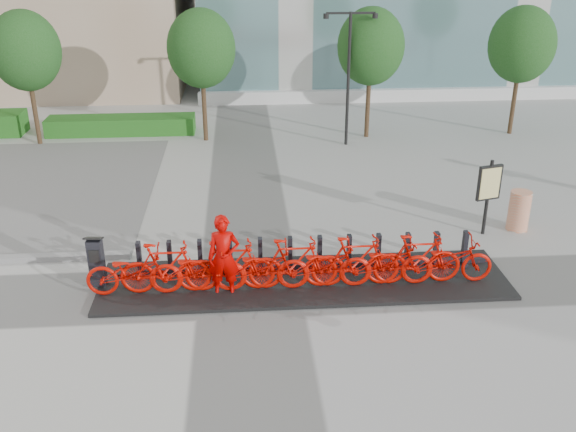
{
  "coord_description": "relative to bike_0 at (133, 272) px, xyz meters",
  "views": [
    {
      "loc": [
        -0.09,
        -12.92,
        7.58
      ],
      "look_at": [
        1.0,
        1.5,
        1.2
      ],
      "focal_mm": 40.0,
      "sensor_mm": 36.0,
      "label": 1
    }
  ],
  "objects": [
    {
      "name": "bike_10",
      "position": [
        7.2,
        0.0,
        0.0
      ],
      "size": [
        2.12,
        0.74,
        1.11
      ],
      "primitive_type": "imported",
      "rotation": [
        0.0,
        0.0,
        1.57
      ],
      "color": "red",
      "rests_on": "dock_pad"
    },
    {
      "name": "bike_1",
      "position": [
        0.72,
        0.0,
        0.06
      ],
      "size": [
        2.06,
        0.58,
        1.24
      ],
      "primitive_type": "imported",
      "rotation": [
        0.0,
        0.0,
        1.57
      ],
      "color": "red",
      "rests_on": "dock_pad"
    },
    {
      "name": "kiosk",
      "position": [
        -0.9,
        0.47,
        0.05
      ],
      "size": [
        0.41,
        0.35,
        1.27
      ],
      "rotation": [
        0.0,
        0.0,
        -0.07
      ],
      "color": "black",
      "rests_on": "dock_pad"
    },
    {
      "name": "construction_barrel",
      "position": [
        10.12,
        2.88,
        -0.08
      ],
      "size": [
        0.61,
        0.61,
        1.12
      ],
      "primitive_type": "cylinder",
      "rotation": [
        0.0,
        0.0,
        0.05
      ],
      "color": "orange",
      "rests_on": "ground"
    },
    {
      "name": "worker_red",
      "position": [
        2.04,
        -0.11,
        0.35
      ],
      "size": [
        0.72,
        0.48,
        1.97
      ],
      "primitive_type": "imported",
      "rotation": [
        0.0,
        0.0,
        -0.02
      ],
      "color": "#C30200",
      "rests_on": "ground"
    },
    {
      "name": "dock_rail_posts",
      "position": [
        3.96,
        0.82,
        -0.13
      ],
      "size": [
        8.02,
        0.5,
        0.85
      ],
      "primitive_type": null,
      "color": "black",
      "rests_on": "dock_pad"
    },
    {
      "name": "map_sign",
      "position": [
        9.07,
        2.65,
        0.77
      ],
      "size": [
        0.7,
        0.29,
        2.13
      ],
      "rotation": [
        0.0,
        0.0,
        0.27
      ],
      "color": "black",
      "rests_on": "ground"
    },
    {
      "name": "bike_7",
      "position": [
        5.04,
        0.0,
        0.06
      ],
      "size": [
        2.06,
        0.58,
        1.24
      ],
      "primitive_type": "imported",
      "rotation": [
        0.0,
        0.0,
        1.57
      ],
      "color": "red",
      "rests_on": "dock_pad"
    },
    {
      "name": "bike_4",
      "position": [
        2.88,
        0.0,
        0.0
      ],
      "size": [
        2.12,
        0.74,
        1.11
      ],
      "primitive_type": "imported",
      "rotation": [
        0.0,
        0.0,
        1.57
      ],
      "color": "red",
      "rests_on": "dock_pad"
    },
    {
      "name": "bike_8",
      "position": [
        5.76,
        0.0,
        0.0
      ],
      "size": [
        2.12,
        0.74,
        1.11
      ],
      "primitive_type": "imported",
      "rotation": [
        0.0,
        0.0,
        1.57
      ],
      "color": "red",
      "rests_on": "dock_pad"
    },
    {
      "name": "bike_6",
      "position": [
        4.32,
        0.0,
        0.0
      ],
      "size": [
        2.12,
        0.74,
        1.11
      ],
      "primitive_type": "imported",
      "rotation": [
        0.0,
        0.0,
        1.57
      ],
      "color": "red",
      "rests_on": "dock_pad"
    },
    {
      "name": "tree_0",
      "position": [
        -5.4,
        12.05,
        2.95
      ],
      "size": [
        2.6,
        2.6,
        5.1
      ],
      "color": "brown",
      "rests_on": "ground"
    },
    {
      "name": "bike_9",
      "position": [
        6.48,
        0.0,
        0.06
      ],
      "size": [
        2.06,
        0.58,
        1.24
      ],
      "primitive_type": "imported",
      "rotation": [
        0.0,
        0.0,
        1.57
      ],
      "color": "red",
      "rests_on": "dock_pad"
    },
    {
      "name": "bike_5",
      "position": [
        3.6,
        0.0,
        0.06
      ],
      "size": [
        2.06,
        0.58,
        1.24
      ],
      "primitive_type": "imported",
      "rotation": [
        0.0,
        0.0,
        1.57
      ],
      "color": "red",
      "rests_on": "dock_pad"
    },
    {
      "name": "bike_2",
      "position": [
        1.44,
        0.0,
        0.0
      ],
      "size": [
        2.12,
        0.74,
        1.11
      ],
      "primitive_type": "imported",
      "rotation": [
        0.0,
        0.0,
        1.57
      ],
      "color": "red",
      "rests_on": "dock_pad"
    },
    {
      "name": "hedge_b",
      "position": [
        -2.4,
        13.25,
        -0.29
      ],
      "size": [
        6.0,
        1.2,
        0.7
      ],
      "primitive_type": "cube",
      "color": "#1C6619",
      "rests_on": "ground"
    },
    {
      "name": "tree_2",
      "position": [
        7.6,
        12.05,
        2.95
      ],
      "size": [
        2.6,
        2.6,
        5.1
      ],
      "color": "brown",
      "rests_on": "ground"
    },
    {
      "name": "bike_0",
      "position": [
        0.0,
        0.0,
        0.0
      ],
      "size": [
        2.12,
        0.74,
        1.11
      ],
      "primitive_type": "imported",
      "rotation": [
        0.0,
        0.0,
        1.57
      ],
      "color": "red",
      "rests_on": "dock_pad"
    },
    {
      "name": "streetlamp",
      "position": [
        6.6,
        11.05,
        2.5
      ],
      "size": [
        2.0,
        0.2,
        5.0
      ],
      "color": "black",
      "rests_on": "ground"
    },
    {
      "name": "tree_3",
      "position": [
        13.6,
        12.05,
        2.95
      ],
      "size": [
        2.6,
        2.6,
        5.1
      ],
      "color": "brown",
      "rests_on": "ground"
    },
    {
      "name": "bike_3",
      "position": [
        2.16,
        0.0,
        0.06
      ],
      "size": [
        2.06,
        0.58,
        1.24
      ],
      "primitive_type": "imported",
      "rotation": [
        0.0,
        0.0,
        1.57
      ],
      "color": "red",
      "rests_on": "dock_pad"
    },
    {
      "name": "tree_1",
      "position": [
        1.1,
        12.05,
        2.95
      ],
      "size": [
        2.6,
        2.6,
        5.1
      ],
      "color": "brown",
      "rests_on": "ground"
    },
    {
      "name": "ground",
      "position": [
        2.6,
        0.05,
        -0.64
      ],
      "size": [
        120.0,
        120.0,
        0.0
      ],
      "primitive_type": "plane",
      "color": "#9B9B9B"
    },
    {
      "name": "dock_pad",
      "position": [
        3.9,
        0.35,
        -0.6
      ],
      "size": [
        9.6,
        2.4,
        0.08
      ],
      "primitive_type": "cube",
      "color": "black",
      "rests_on": "ground"
    }
  ]
}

